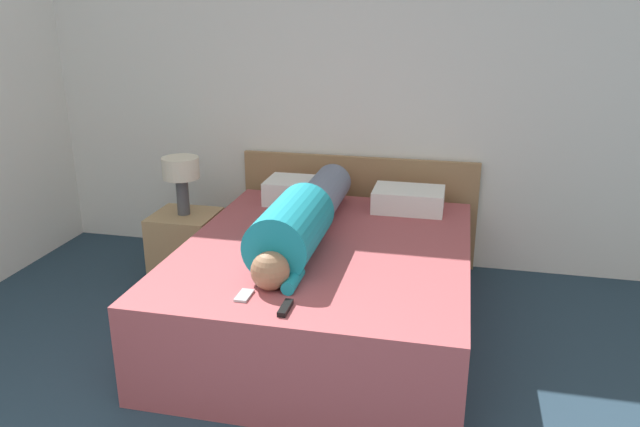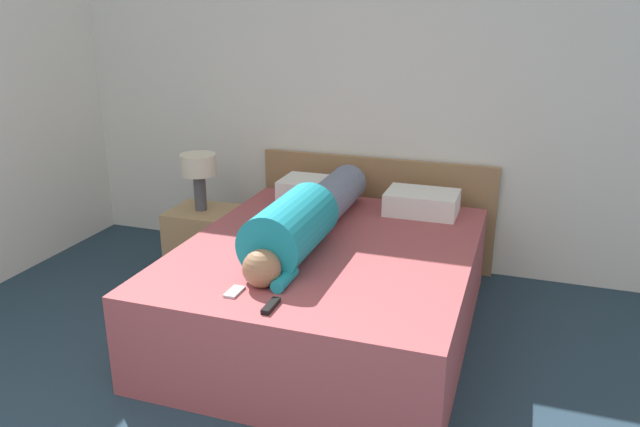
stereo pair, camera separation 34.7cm
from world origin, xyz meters
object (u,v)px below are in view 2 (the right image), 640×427
nightstand (203,240)px  tv_remote (271,306)px  pillow_second (422,203)px  bed (328,288)px  table_lamp (199,169)px  cell_phone (234,292)px  person_lying (307,218)px  pillow_near_headboard (317,191)px

nightstand → tv_remote: (1.16, -1.40, 0.33)m
pillow_second → bed: bearing=-118.1°
table_lamp → cell_phone: bearing=-54.9°
tv_remote → person_lying: bearing=98.9°
table_lamp → pillow_near_headboard: (0.82, 0.22, -0.15)m
person_lying → pillow_near_headboard: bearing=104.8°
pillow_second → tv_remote: 1.67m
table_lamp → pillow_near_headboard: bearing=15.0°
bed → person_lying: size_ratio=1.22×
pillow_near_headboard → table_lamp: bearing=-165.0°
table_lamp → cell_phone: (0.92, -1.31, -0.22)m
bed → pillow_near_headboard: bearing=113.8°
person_lying → tv_remote: (0.13, -0.86, -0.14)m
person_lying → pillow_second: size_ratio=3.44×
tv_remote → pillow_near_headboard: bearing=101.7°
pillow_near_headboard → cell_phone: size_ratio=3.88×
nightstand → tv_remote: tv_remote is taller
bed → pillow_second: pillow_second is taller
bed → tv_remote: size_ratio=13.37×
person_lying → nightstand: bearing=152.4°
nightstand → cell_phone: (0.92, -1.31, 0.32)m
nightstand → cell_phone: size_ratio=3.70×
bed → person_lying: person_lying is taller
table_lamp → nightstand: bearing=-76.0°
bed → pillow_near_headboard: pillow_near_headboard is taller
table_lamp → pillow_near_headboard: size_ratio=0.83×
pillow_near_headboard → nightstand: bearing=-165.0°
pillow_second → cell_phone: (-0.66, -1.53, -0.07)m
tv_remote → cell_phone: 0.25m
bed → nightstand: (-1.16, 0.56, -0.04)m
nightstand → tv_remote: 1.84m
nightstand → table_lamp: table_lamp is taller
bed → table_lamp: bearing=154.4°
bed → table_lamp: 1.39m
table_lamp → pillow_near_headboard: 0.86m
pillow_near_headboard → tv_remote: size_ratio=3.37×
person_lying → pillow_near_headboard: person_lying is taller
tv_remote → bed: bearing=89.4°
cell_phone → bed: bearing=71.9°
person_lying → table_lamp: bearing=152.4°
cell_phone → pillow_second: bearing=66.6°
bed → pillow_near_headboard: size_ratio=3.97×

